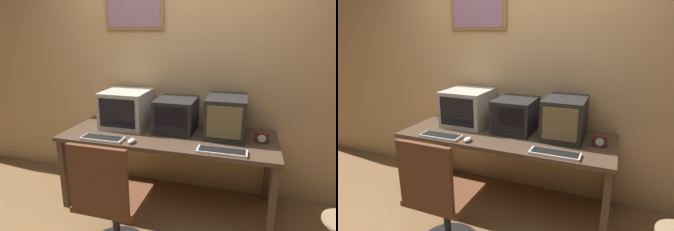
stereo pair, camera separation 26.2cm
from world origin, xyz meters
The scene contains 10 objects.
wall_back centered at (0.00, 1.26, 1.30)m, with size 8.00×0.08×2.60m.
desk centered at (0.00, 0.83, 0.67)m, with size 2.01×0.78×0.74m.
monitor_left centered at (-0.48, 0.96, 0.93)m, with size 0.45×0.46×0.37m.
monitor_center centered at (0.04, 0.97, 0.90)m, with size 0.38×0.43×0.32m.
monitor_right centered at (0.53, 0.95, 0.93)m, with size 0.36×0.47×0.37m.
keyboard_main centered at (-0.53, 0.52, 0.76)m, with size 0.39×0.14×0.03m.
keyboard_side centered at (0.54, 0.53, 0.76)m, with size 0.40×0.14×0.03m.
mouse_near_keyboard centered at (-0.24, 0.52, 0.76)m, with size 0.06×0.10×0.04m.
desk_clock centered at (0.85, 0.86, 0.79)m, with size 0.12×0.07×0.10m.
office_chair centered at (-0.21, 0.02, 0.42)m, with size 0.49×0.49×0.97m.
Camera 1 is at (0.70, -1.59, 1.66)m, focal length 30.00 mm.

